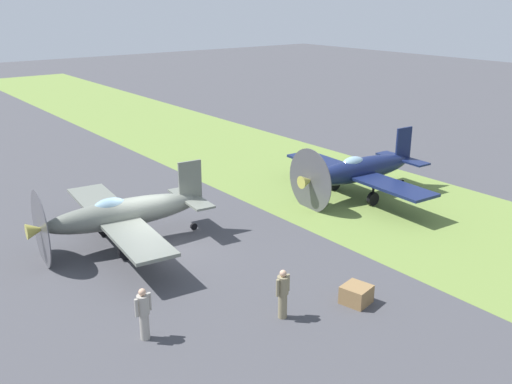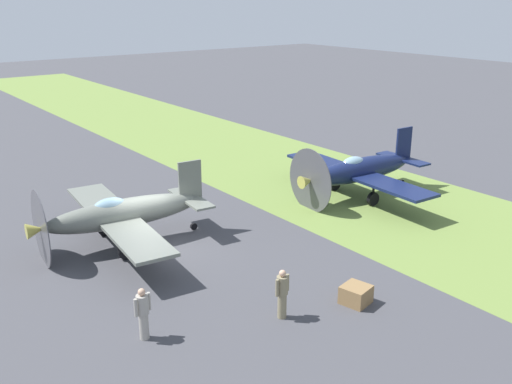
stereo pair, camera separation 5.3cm
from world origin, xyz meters
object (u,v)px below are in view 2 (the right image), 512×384
(ground_crew_mechanic, at_px, (143,312))
(supply_crate, at_px, (356,295))
(airplane_wingman, at_px, (359,170))
(airplane_lead, at_px, (121,214))
(ground_crew_chief, at_px, (282,293))

(ground_crew_mechanic, distance_m, supply_crate, 7.28)
(airplane_wingman, relative_size, supply_crate, 10.82)
(airplane_lead, distance_m, ground_crew_chief, 8.79)
(airplane_wingman, bearing_deg, ground_crew_mechanic, 112.61)
(airplane_lead, bearing_deg, ground_crew_mechanic, 166.21)
(ground_crew_chief, xyz_separation_m, ground_crew_mechanic, (1.63, 4.19, 0.00))
(airplane_lead, xyz_separation_m, airplane_wingman, (-1.66, -12.67, 0.03))
(airplane_lead, relative_size, supply_crate, 10.67)
(airplane_wingman, xyz_separation_m, supply_crate, (-7.77, 8.37, -1.13))
(supply_crate, bearing_deg, ground_crew_mechanic, 70.31)
(ground_crew_chief, bearing_deg, supply_crate, -26.75)
(airplane_wingman, distance_m, supply_crate, 11.48)
(airplane_wingman, height_order, supply_crate, airplane_wingman)
(airplane_wingman, relative_size, ground_crew_chief, 5.63)
(ground_crew_mechanic, bearing_deg, airplane_wingman, 5.09)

